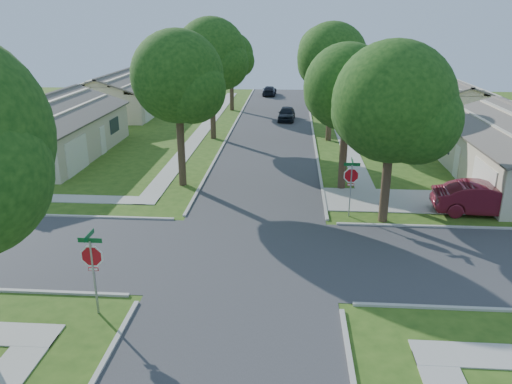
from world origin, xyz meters
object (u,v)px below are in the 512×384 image
object	(u,v)px
tree_w_near	(179,81)
car_driveway	(484,199)
tree_e_far	(323,53)
tree_w_far	(232,57)
tree_ne_corner	(394,108)
house_nw_near	(44,134)
car_curb_west	(269,91)
stop_sign_sw	(92,260)
car_curb_east	(287,114)
stop_sign_ne	(351,178)
house_nw_far	(122,98)
tree_e_mid	(333,61)
house_ne_far	(445,106)
tree_e_near	(348,91)
tree_w_mid	(212,57)

from	to	relation	value
tree_w_near	car_driveway	xyz separation A→B (m)	(16.14, -3.51, -5.30)
tree_e_far	tree_w_far	distance (m)	9.42
tree_ne_corner	house_nw_near	xyz separation A→B (m)	(-22.35, 10.79, -4.08)
tree_w_far	car_curb_west	xyz separation A→B (m)	(3.45, 10.74, -4.93)
stop_sign_sw	car_driveway	world-z (taller)	stop_sign_sw
car_curb_east	stop_sign_ne	bearing A→B (deg)	-78.74
house_nw_near	car_curb_east	xyz separation A→B (m)	(17.19, 13.93, -0.86)
car_curb_east	house_nw_near	bearing A→B (deg)	-137.95
house_nw_far	car_driveway	size ratio (longest dim) A/B	2.74
tree_e_mid	house_ne_far	size ratio (longest dim) A/B	0.68
tree_e_mid	house_nw_far	bearing A→B (deg)	152.09
stop_sign_ne	tree_e_near	xyz separation A→B (m)	(0.05, 4.31, 3.61)
tree_ne_corner	car_curb_west	bearing A→B (deg)	100.56
tree_w_near	house_ne_far	distance (m)	29.10
tree_e_near	house_nw_near	world-z (taller)	tree_e_near
car_driveway	stop_sign_ne	bearing A→B (deg)	99.81
stop_sign_sw	tree_e_far	bearing A→B (deg)	76.27
tree_e_near	house_nw_near	bearing A→B (deg)	163.89
tree_w_far	car_curb_east	bearing A→B (deg)	-40.98
stop_sign_sw	house_nw_far	bearing A→B (deg)	107.10
tree_w_far	house_nw_far	world-z (taller)	tree_w_far
house_nw_far	tree_ne_corner	bearing A→B (deg)	-51.19
stop_sign_sw	car_driveway	size ratio (longest dim) A/B	0.60
tree_e_mid	tree_w_far	distance (m)	16.06
house_nw_far	tree_e_far	bearing A→B (deg)	5.53
car_curb_west	stop_sign_ne	bearing A→B (deg)	100.04
stop_sign_sw	tree_e_far	xyz separation A→B (m)	(9.45, 38.71, 3.95)
tree_ne_corner	house_ne_far	size ratio (longest dim) A/B	0.64
tree_e_far	stop_sign_sw	bearing A→B (deg)	-103.73
stop_sign_sw	house_nw_near	size ratio (longest dim) A/B	0.22
tree_e_mid	house_nw_far	distance (m)	23.95
stop_sign_sw	house_ne_far	world-z (taller)	house_ne_far
house_ne_far	house_nw_near	xyz separation A→B (m)	(-31.98, -14.00, 0.00)
tree_w_mid	tree_ne_corner	distance (m)	20.10
tree_w_mid	car_curb_west	xyz separation A→B (m)	(3.44, 23.74, -5.91)
tree_e_mid	house_ne_far	world-z (taller)	tree_e_mid
house_nw_near	tree_w_far	bearing A→B (deg)	59.18
tree_ne_corner	house_nw_near	size ratio (longest dim) A/B	0.64
house_nw_near	house_nw_far	distance (m)	17.00
stop_sign_ne	house_nw_far	xyz separation A→B (m)	(-20.69, 27.30, -0.51)
stop_sign_ne	house_ne_far	world-z (taller)	house_ne_far
tree_ne_corner	car_curb_west	distance (m)	41.54
tree_e_far	tree_w_far	xyz separation A→B (m)	(-9.40, -0.00, -0.47)
tree_w_far	house_ne_far	size ratio (longest dim) A/B	0.59
stop_sign_sw	house_nw_far	size ratio (longest dim) A/B	0.22
tree_w_far	house_ne_far	xyz separation A→B (m)	(20.64, -5.01, -3.99)
tree_e_near	tree_w_far	xyz separation A→B (m)	(-9.40, 25.00, -0.14)
stop_sign_sw	tree_w_near	bearing A→B (deg)	89.77
tree_w_near	stop_sign_sw	bearing A→B (deg)	-90.23
stop_sign_sw	house_nw_near	distance (m)	22.71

